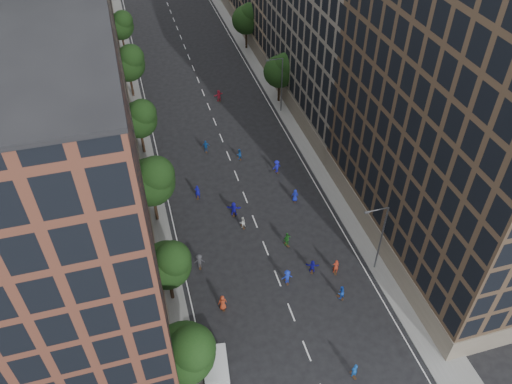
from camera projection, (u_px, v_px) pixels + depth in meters
ground at (222, 140)px, 72.52m from camera, size 240.00×240.00×0.00m
sidewalk_left at (134, 124)px, 75.42m from camera, size 4.00×105.00×0.15m
sidewalk_right at (284, 102)px, 80.35m from camera, size 4.00×105.00×0.15m
bldg_left_a at (55, 232)px, 37.76m from camera, size 14.00×22.00×30.00m
bldg_left_b at (54, 65)px, 53.77m from camera, size 14.00×26.00×34.00m
bldg_left_c at (62, 12)px, 72.36m from camera, size 14.00×20.00×28.00m
bldg_right_a at (472, 99)px, 46.48m from camera, size 14.00×30.00×36.00m
bldg_right_b at (345, 3)px, 68.42m from camera, size 14.00×28.00×33.00m
tree_left_0 at (186, 352)px, 40.21m from camera, size 5.20×5.20×8.83m
tree_left_1 at (169, 263)px, 47.71m from camera, size 4.80×4.80×8.21m
tree_left_2 at (152, 180)px, 55.83m from camera, size 5.60×5.60×9.45m
tree_left_3 at (140, 118)px, 66.31m from camera, size 5.00×5.00×8.58m
tree_left_4 at (129, 62)px, 77.67m from camera, size 5.40×5.40×9.08m
tree_left_5 at (121, 25)px, 89.51m from camera, size 4.80×4.80×8.33m
tree_right_a at (281, 70)px, 76.81m from camera, size 5.00×5.00×8.39m
tree_right_b at (247, 18)px, 91.04m from camera, size 5.20×5.20×8.83m
streetlamp_near at (380, 235)px, 51.02m from camera, size 2.64×0.22×9.06m
streetlamp_far at (280, 82)px, 74.85m from camera, size 2.64×0.22×9.06m
cargo_van at (217, 375)px, 43.62m from camera, size 2.80×5.03×2.56m
skater_1 at (354, 371)px, 44.41m from camera, size 0.71×0.51×1.80m
skater_2 at (341, 293)px, 50.90m from camera, size 1.01×0.91×1.69m
skater_3 at (287, 277)px, 52.37m from camera, size 1.16×0.68×1.79m
skater_4 at (214, 352)px, 45.80m from camera, size 1.10×0.71×1.74m
skater_5 at (312, 267)px, 53.57m from camera, size 1.54×0.98×1.58m
skater_6 at (223, 303)px, 49.87m from camera, size 0.94×0.65×1.86m
skater_7 at (336, 267)px, 53.36m from camera, size 0.76×0.57×1.88m
skater_8 at (243, 223)px, 58.65m from camera, size 0.83×0.70×1.51m
skater_9 at (199, 261)px, 53.95m from camera, size 1.28×0.85×1.85m
skater_10 at (287, 240)px, 56.36m from camera, size 1.19×0.81×1.87m
skater_11 at (234, 209)px, 60.10m from camera, size 1.84×1.15×1.90m
skater_12 at (295, 196)px, 62.08m from camera, size 0.94×0.72×1.71m
skater_13 at (197, 192)px, 62.42m from camera, size 0.82×0.67×1.93m
skater_14 at (239, 154)px, 68.59m from camera, size 0.92×0.81×1.57m
skater_15 at (277, 167)px, 66.32m from camera, size 1.36×1.04×1.86m
skater_16 at (206, 146)px, 69.79m from camera, size 1.10×0.58×1.80m
skater_17 at (219, 96)px, 80.05m from camera, size 1.83×1.12×1.88m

